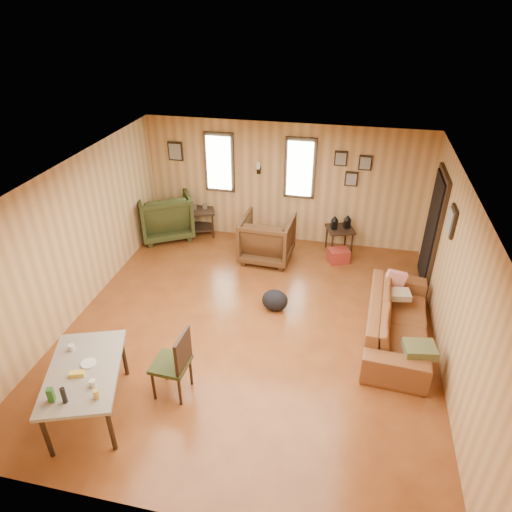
{
  "coord_description": "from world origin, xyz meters",
  "views": [
    {
      "loc": [
        1.25,
        -5.36,
        4.52
      ],
      "look_at": [
        0.0,
        0.4,
        1.05
      ],
      "focal_mm": 32.0,
      "sensor_mm": 36.0,
      "label": 1
    }
  ],
  "objects_px": {
    "recliner_brown": "(267,236)",
    "dining_table": "(84,374)",
    "recliner_green": "(164,212)",
    "side_table": "(340,227)",
    "sofa": "(399,315)",
    "end_table": "(201,217)"
  },
  "relations": [
    {
      "from": "recliner_brown",
      "to": "dining_table",
      "type": "height_order",
      "value": "recliner_brown"
    },
    {
      "from": "sofa",
      "to": "side_table",
      "type": "relative_size",
      "value": 2.82
    },
    {
      "from": "recliner_brown",
      "to": "dining_table",
      "type": "xyz_separation_m",
      "value": [
        -1.38,
        -4.1,
        0.15
      ]
    },
    {
      "from": "sofa",
      "to": "dining_table",
      "type": "height_order",
      "value": "dining_table"
    },
    {
      "from": "end_table",
      "to": "side_table",
      "type": "relative_size",
      "value": 0.9
    },
    {
      "from": "sofa",
      "to": "recliner_green",
      "type": "relative_size",
      "value": 2.08
    },
    {
      "from": "side_table",
      "to": "dining_table",
      "type": "xyz_separation_m",
      "value": [
        -2.71,
        -4.67,
        0.09
      ]
    },
    {
      "from": "sofa",
      "to": "recliner_brown",
      "type": "height_order",
      "value": "recliner_brown"
    },
    {
      "from": "sofa",
      "to": "recliner_brown",
      "type": "relative_size",
      "value": 2.3
    },
    {
      "from": "side_table",
      "to": "dining_table",
      "type": "relative_size",
      "value": 0.51
    },
    {
      "from": "side_table",
      "to": "sofa",
      "type": "bearing_deg",
      "value": -68.14
    },
    {
      "from": "recliner_green",
      "to": "side_table",
      "type": "xyz_separation_m",
      "value": [
        3.59,
        0.08,
        0.0
      ]
    },
    {
      "from": "recliner_brown",
      "to": "recliner_green",
      "type": "relative_size",
      "value": 0.9
    },
    {
      "from": "recliner_green",
      "to": "dining_table",
      "type": "relative_size",
      "value": 0.69
    },
    {
      "from": "end_table",
      "to": "recliner_green",
      "type": "bearing_deg",
      "value": -164.87
    },
    {
      "from": "recliner_green",
      "to": "side_table",
      "type": "bearing_deg",
      "value": 150.5
    },
    {
      "from": "side_table",
      "to": "dining_table",
      "type": "distance_m",
      "value": 5.4
    },
    {
      "from": "sofa",
      "to": "end_table",
      "type": "xyz_separation_m",
      "value": [
        -3.86,
        2.57,
        -0.04
      ]
    },
    {
      "from": "sofa",
      "to": "side_table",
      "type": "distance_m",
      "value": 2.65
    },
    {
      "from": "recliner_green",
      "to": "recliner_brown",
      "type": "bearing_deg",
      "value": 136.95
    },
    {
      "from": "sofa",
      "to": "dining_table",
      "type": "xyz_separation_m",
      "value": [
        -3.7,
        -2.22,
        0.2
      ]
    },
    {
      "from": "end_table",
      "to": "side_table",
      "type": "height_order",
      "value": "side_table"
    }
  ]
}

